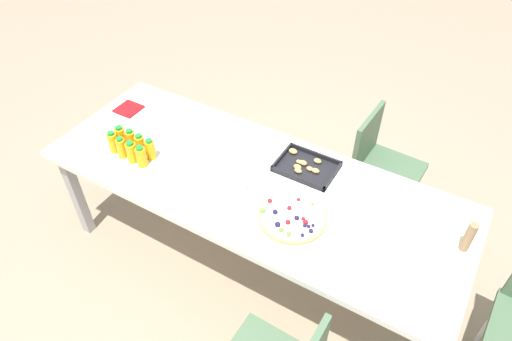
% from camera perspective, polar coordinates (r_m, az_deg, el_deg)
% --- Properties ---
extents(ground_plane, '(12.00, 12.00, 0.00)m').
position_cam_1_polar(ground_plane, '(3.09, -0.45, -10.93)').
color(ground_plane, gray).
extents(party_table, '(2.39, 0.89, 0.74)m').
position_cam_1_polar(party_table, '(2.57, -0.53, -2.04)').
color(party_table, silver).
rests_on(party_table, ground_plane).
extents(chair_far_right, '(0.42, 0.42, 0.83)m').
position_cam_1_polar(chair_far_right, '(3.09, 15.20, 1.04)').
color(chair_far_right, '#4C6B4C').
rests_on(chair_far_right, ground_plane).
extents(juice_bottle_0, '(0.06, 0.06, 0.14)m').
position_cam_1_polar(juice_bottle_0, '(2.79, -17.36, 3.37)').
color(juice_bottle_0, '#FAAE14').
rests_on(juice_bottle_0, party_table).
extents(juice_bottle_1, '(0.05, 0.05, 0.14)m').
position_cam_1_polar(juice_bottle_1, '(2.74, -16.39, 2.72)').
color(juice_bottle_1, '#F9AE14').
rests_on(juice_bottle_1, party_table).
extents(juice_bottle_2, '(0.06, 0.06, 0.14)m').
position_cam_1_polar(juice_bottle_2, '(2.70, -15.21, 2.22)').
color(juice_bottle_2, '#FAAD14').
rests_on(juice_bottle_2, party_table).
extents(juice_bottle_3, '(0.06, 0.06, 0.13)m').
position_cam_1_polar(juice_bottle_3, '(2.65, -14.09, 1.68)').
color(juice_bottle_3, '#F9AD14').
rests_on(juice_bottle_3, party_table).
extents(juice_bottle_4, '(0.06, 0.06, 0.14)m').
position_cam_1_polar(juice_bottle_4, '(2.82, -16.48, 4.08)').
color(juice_bottle_4, '#F9AB14').
rests_on(juice_bottle_4, party_table).
extents(juice_bottle_5, '(0.06, 0.06, 0.14)m').
position_cam_1_polar(juice_bottle_5, '(2.77, -15.27, 3.62)').
color(juice_bottle_5, '#F9AD14').
rests_on(juice_bottle_5, party_table).
extents(juice_bottle_6, '(0.06, 0.06, 0.13)m').
position_cam_1_polar(juice_bottle_6, '(2.73, -14.22, 3.13)').
color(juice_bottle_6, '#F9AC14').
rests_on(juice_bottle_6, party_table).
extents(juice_bottle_7, '(0.06, 0.06, 0.13)m').
position_cam_1_polar(juice_bottle_7, '(2.69, -13.01, 2.58)').
color(juice_bottle_7, '#FAAD14').
rests_on(juice_bottle_7, party_table).
extents(fruit_pizza, '(0.35, 0.35, 0.05)m').
position_cam_1_polar(fruit_pizza, '(2.33, 4.54, -5.75)').
color(fruit_pizza, tan).
rests_on(fruit_pizza, party_table).
extents(snack_tray, '(0.33, 0.25, 0.04)m').
position_cam_1_polar(snack_tray, '(2.60, 6.23, 0.50)').
color(snack_tray, black).
rests_on(snack_tray, party_table).
extents(plate_stack, '(0.20, 0.20, 0.04)m').
position_cam_1_polar(plate_stack, '(2.47, -3.36, -1.87)').
color(plate_stack, silver).
rests_on(plate_stack, party_table).
extents(napkin_stack, '(0.15, 0.15, 0.01)m').
position_cam_1_polar(napkin_stack, '(3.14, -15.57, 7.40)').
color(napkin_stack, red).
rests_on(napkin_stack, party_table).
extents(cardboard_tube, '(0.04, 0.04, 0.17)m').
position_cam_1_polar(cardboard_tube, '(2.36, 24.97, -7.51)').
color(cardboard_tube, '#9E7A56').
rests_on(cardboard_tube, party_table).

